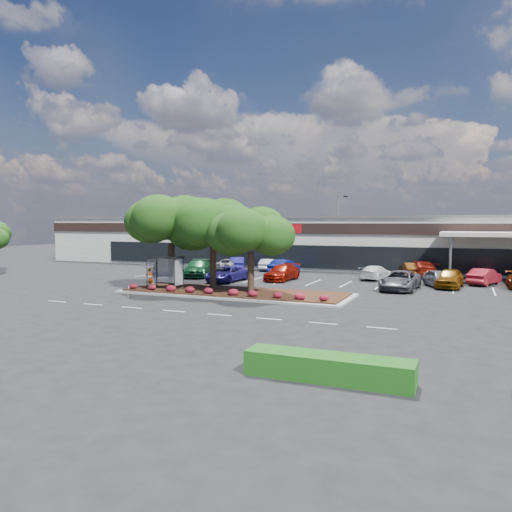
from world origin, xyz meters
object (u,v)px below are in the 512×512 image
at_px(light_pole, 338,236).
at_px(car_1, 198,268).
at_px(survey_stake, 128,290).
at_px(car_0, 165,267).

bearing_deg(light_pole, car_1, -127.95).
bearing_deg(light_pole, survey_stake, -106.23).
height_order(survey_stake, car_1, car_1).
bearing_deg(car_0, car_1, -27.13).
bearing_deg(car_1, light_pole, 33.79).
bearing_deg(car_1, car_0, 158.48).
xyz_separation_m(light_pole, survey_stake, (-8.43, -28.96, -3.23)).
bearing_deg(survey_stake, car_0, 114.23).
bearing_deg(survey_stake, car_1, 100.17).
relative_size(car_0, car_1, 0.84).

